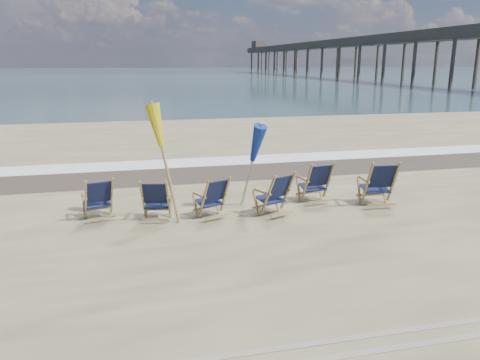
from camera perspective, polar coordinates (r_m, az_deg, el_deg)
The scene contains 12 objects.
ocean at distance 134.79m, azimuth -12.70°, elevation 12.56°, with size 400.00×400.00×0.00m, color #345057.
surf_foam at distance 15.52m, azimuth -5.19°, elevation 2.19°, with size 200.00×1.40×0.01m, color silver.
wet_sand_strip at distance 14.07m, azimuth -4.31°, elevation 0.95°, with size 200.00×2.60×0.00m, color #42362A.
beach_chair_0 at distance 10.14m, azimuth -15.34°, elevation -2.07°, with size 0.60×0.68×0.94m, color black, non-canonical shape.
beach_chair_1 at distance 9.71m, azimuth -8.76°, elevation -2.49°, with size 0.59×0.67×0.93m, color black, non-canonical shape.
beach_chair_2 at distance 9.92m, azimuth -1.81°, elevation -1.96°, with size 0.59×0.67×0.93m, color black, non-canonical shape.
beach_chair_3 at distance 10.11m, azimuth 5.88°, elevation -1.51°, with size 0.64×0.72×1.00m, color black, non-canonical shape.
beach_chair_4 at distance 11.09m, azimuth 10.79°, elevation -0.20°, with size 0.66×0.74×1.03m, color black, non-canonical shape.
beach_chair_5 at distance 11.11m, azimuth 18.21°, elevation -0.43°, with size 0.71×0.80×1.11m, color black, non-canonical shape.
umbrella_yellow at distance 9.43m, azimuth -9.10°, elevation 5.97°, with size 0.30×0.30×2.45m.
umbrella_blue at distance 10.27m, azimuth 1.24°, elevation 4.69°, with size 0.30×0.30×2.04m.
fishing_pier at distance 90.16m, azimuth 13.58°, elevation 14.79°, with size 4.40×140.00×9.30m, color #4B4036, non-canonical shape.
Camera 1 is at (-2.11, -6.73, 3.24)m, focal length 35.00 mm.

